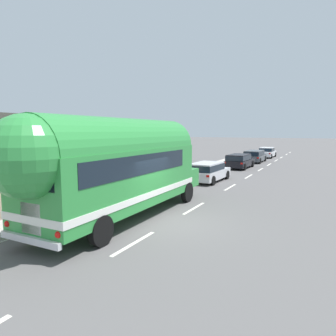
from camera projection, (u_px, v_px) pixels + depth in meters
The scene contains 9 objects.
ground_plane at pixel (169, 223), 11.97m from camera, with size 300.00×300.00×0.00m, color #565454.
lane_markings at pixel (212, 175), 24.75m from camera, with size 4.08×80.00×0.01m.
sidewalk_slab at pixel (173, 178), 23.00m from camera, with size 1.83×90.00×0.15m, color #ADA89E.
roadside_building at pixel (5, 154), 19.14m from camera, with size 12.96×18.40×4.34m.
painted_bus at pixel (116, 164), 11.96m from camera, with size 2.65×11.29×4.12m.
car_lead at pixel (208, 171), 21.63m from camera, with size 2.06×4.48×1.37m.
car_second at pixel (239, 160), 29.20m from camera, with size 2.01×4.53×1.37m.
car_third at pixel (255, 155), 34.80m from camera, with size 1.94×4.65×1.37m.
car_fourth at pixel (267, 152), 41.18m from camera, with size 1.96×4.70×1.37m.
Camera 1 is at (5.34, -10.32, 3.62)m, focal length 32.46 mm.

